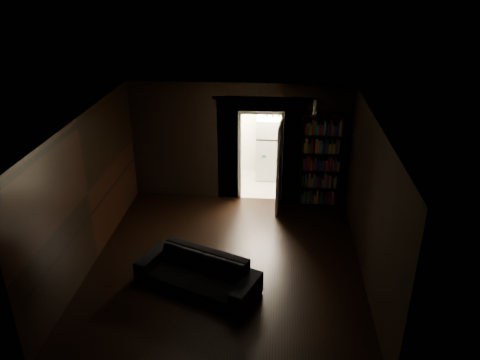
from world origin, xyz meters
name	(u,v)px	position (x,y,z in m)	size (l,w,h in m)	color
ground	(226,264)	(0.00, 0.00, 0.00)	(5.50, 5.50, 0.00)	black
room_walls	(231,160)	(-0.01, 1.07, 1.68)	(5.02, 5.61, 2.84)	black
kitchen_alcove	(263,135)	(0.50, 3.87, 1.21)	(2.20, 1.80, 2.60)	#B0A999
sofa	(197,268)	(-0.42, -0.76, 0.41)	(2.13, 0.92, 0.82)	black
bookshelf	(320,161)	(1.85, 2.55, 1.10)	(0.90, 0.32, 2.20)	black
refrigerator	(271,147)	(0.72, 4.03, 0.82)	(0.74, 0.68, 1.65)	white
door	(279,167)	(0.94, 2.31, 1.02)	(0.85, 0.05, 2.05)	white
figurine	(315,107)	(1.65, 2.50, 2.36)	(0.11, 0.11, 0.32)	white
bottles	(276,112)	(0.81, 4.02, 1.77)	(0.59, 0.07, 0.24)	black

